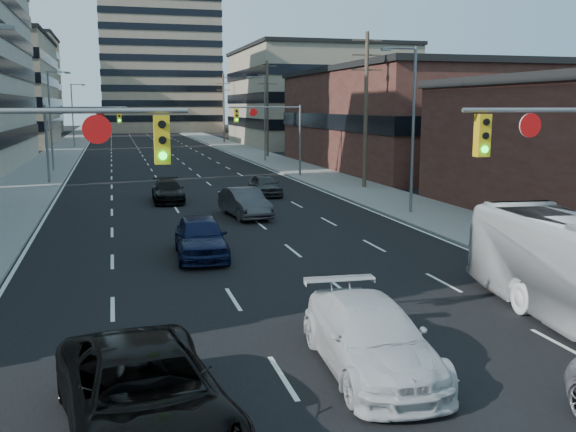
# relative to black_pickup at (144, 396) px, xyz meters

# --- Properties ---
(road_surface) EXTENTS (18.00, 300.00, 0.02)m
(road_surface) POSITION_rel_black_pickup_xyz_m (4.84, 125.89, -0.82)
(road_surface) COLOR black
(road_surface) RESTS_ON ground
(sidewalk_left) EXTENTS (5.00, 300.00, 0.15)m
(sidewalk_left) POSITION_rel_black_pickup_xyz_m (-6.66, 125.89, -0.75)
(sidewalk_left) COLOR slate
(sidewalk_left) RESTS_ON ground
(sidewalk_right) EXTENTS (5.00, 300.00, 0.15)m
(sidewalk_right) POSITION_rel_black_pickup_xyz_m (16.34, 125.89, -0.75)
(sidewalk_right) COLOR slate
(sidewalk_right) RESTS_ON ground
(storefront_right_mid) EXTENTS (20.00, 30.00, 9.00)m
(storefront_right_mid) POSITION_rel_black_pickup_xyz_m (28.84, 45.89, 3.67)
(storefront_right_mid) COLOR #472119
(storefront_right_mid) RESTS_ON ground
(office_right_far) EXTENTS (22.00, 28.00, 14.00)m
(office_right_far) POSITION_rel_black_pickup_xyz_m (29.84, 83.89, 6.17)
(office_right_far) COLOR gray
(office_right_far) RESTS_ON ground
(apartment_tower) EXTENTS (26.00, 26.00, 58.00)m
(apartment_tower) POSITION_rel_black_pickup_xyz_m (10.84, 145.89, 28.17)
(apartment_tower) COLOR gray
(apartment_tower) RESTS_ON ground
(bg_block_right) EXTENTS (22.00, 22.00, 12.00)m
(bg_block_right) POSITION_rel_black_pickup_xyz_m (36.84, 125.89, 5.17)
(bg_block_right) COLOR gray
(bg_block_right) RESTS_ON ground
(signal_near_left) EXTENTS (6.59, 0.33, 6.00)m
(signal_near_left) POSITION_rel_black_pickup_xyz_m (-2.62, 3.88, 3.50)
(signal_near_left) COLOR slate
(signal_near_left) RESTS_ON ground
(signal_far_left) EXTENTS (6.09, 0.33, 6.00)m
(signal_far_left) POSITION_rel_black_pickup_xyz_m (-2.84, 40.88, 3.47)
(signal_far_left) COLOR slate
(signal_far_left) RESTS_ON ground
(signal_far_right) EXTENTS (6.09, 0.33, 6.00)m
(signal_far_right) POSITION_rel_black_pickup_xyz_m (12.52, 40.88, 3.47)
(signal_far_right) COLOR slate
(signal_far_right) RESTS_ON ground
(utility_pole_block) EXTENTS (2.20, 0.28, 11.00)m
(utility_pole_block) POSITION_rel_black_pickup_xyz_m (17.04, 31.89, 4.95)
(utility_pole_block) COLOR #4C3D2D
(utility_pole_block) RESTS_ON ground
(utility_pole_midblock) EXTENTS (2.20, 0.28, 11.00)m
(utility_pole_midblock) POSITION_rel_black_pickup_xyz_m (17.04, 61.89, 4.95)
(utility_pole_midblock) COLOR #4C3D2D
(utility_pole_midblock) RESTS_ON ground
(utility_pole_distant) EXTENTS (2.20, 0.28, 11.00)m
(utility_pole_distant) POSITION_rel_black_pickup_xyz_m (17.04, 91.89, 4.95)
(utility_pole_distant) COLOR #4C3D2D
(utility_pole_distant) RESTS_ON ground
(streetlight_left_mid) EXTENTS (2.03, 0.22, 9.00)m
(streetlight_left_mid) POSITION_rel_black_pickup_xyz_m (-5.50, 50.89, 4.23)
(streetlight_left_mid) COLOR slate
(streetlight_left_mid) RESTS_ON ground
(streetlight_left_far) EXTENTS (2.03, 0.22, 9.00)m
(streetlight_left_far) POSITION_rel_black_pickup_xyz_m (-5.50, 85.89, 4.23)
(streetlight_left_far) COLOR slate
(streetlight_left_far) RESTS_ON ground
(streetlight_right_near) EXTENTS (2.03, 0.22, 9.00)m
(streetlight_right_near) POSITION_rel_black_pickup_xyz_m (15.18, 20.89, 4.23)
(streetlight_right_near) COLOR slate
(streetlight_right_near) RESTS_ON ground
(streetlight_right_far) EXTENTS (2.03, 0.22, 9.00)m
(streetlight_right_far) POSITION_rel_black_pickup_xyz_m (15.18, 55.89, 4.23)
(streetlight_right_far) COLOR slate
(streetlight_right_far) RESTS_ON ground
(black_pickup) EXTENTS (3.47, 6.25, 1.65)m
(black_pickup) POSITION_rel_black_pickup_xyz_m (0.00, 0.00, 0.00)
(black_pickup) COLOR black
(black_pickup) RESTS_ON ground
(white_van) EXTENTS (2.52, 5.53, 1.57)m
(white_van) POSITION_rel_black_pickup_xyz_m (5.05, 1.79, -0.04)
(white_van) COLOR silver
(white_van) RESTS_ON ground
(sedan_blue) EXTENTS (2.21, 4.95, 1.65)m
(sedan_blue) POSITION_rel_black_pickup_xyz_m (2.84, 13.81, -0.00)
(sedan_blue) COLOR #0D1434
(sedan_blue) RESTS_ON ground
(sedan_grey_center) EXTENTS (2.23, 4.88, 1.55)m
(sedan_grey_center) POSITION_rel_black_pickup_xyz_m (6.36, 22.49, -0.05)
(sedan_grey_center) COLOR #37373A
(sedan_grey_center) RESTS_ON ground
(sedan_black_far) EXTENTS (2.01, 4.71, 1.35)m
(sedan_black_far) POSITION_rel_black_pickup_xyz_m (2.84, 29.10, -0.15)
(sedan_black_far) COLOR black
(sedan_black_far) RESTS_ON ground
(sedan_grey_right) EXTENTS (1.69, 4.16, 1.42)m
(sedan_grey_right) POSITION_rel_black_pickup_xyz_m (9.34, 30.37, -0.12)
(sedan_grey_right) COLOR #303032
(sedan_grey_right) RESTS_ON ground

